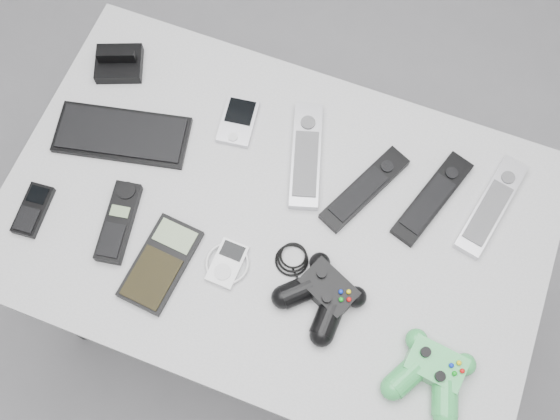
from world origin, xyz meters
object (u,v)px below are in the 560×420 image
(desk, at_px, (275,228))
(mobile_phone, at_px, (33,210))
(cordless_handset, at_px, (119,222))
(mp3_player, at_px, (227,263))
(pda, at_px, (238,122))
(calculator, at_px, (161,264))
(controller_black, at_px, (323,294))
(pda_keyboard, at_px, (122,134))
(remote_silver_a, at_px, (306,155))
(controller_green, at_px, (432,372))
(remote_black_b, at_px, (432,198))
(remote_silver_b, at_px, (492,206))
(remote_black_a, at_px, (365,189))

(desk, relative_size, mobile_phone, 9.97)
(cordless_handset, relative_size, mp3_player, 1.81)
(pda, bearing_deg, cordless_handset, -122.65)
(mobile_phone, height_order, calculator, same)
(controller_black, bearing_deg, mp3_player, -154.59)
(pda_keyboard, distance_m, pda, 0.24)
(pda_keyboard, xyz_separation_m, calculator, (0.19, -0.22, 0.00))
(remote_silver_a, xyz_separation_m, controller_green, (0.36, -0.33, 0.01))
(remote_silver_a, bearing_deg, mobile_phone, -163.93)
(remote_black_b, bearing_deg, controller_green, -56.32)
(remote_silver_a, xyz_separation_m, mp3_player, (-0.06, -0.27, -0.00))
(remote_silver_b, relative_size, controller_black, 0.93)
(remote_black_b, height_order, mobile_phone, remote_black_b)
(remote_silver_b, distance_m, calculator, 0.66)
(cordless_handset, height_order, controller_black, controller_black)
(remote_black_a, xyz_separation_m, remote_silver_b, (0.24, 0.05, 0.00))
(remote_black_a, xyz_separation_m, controller_black, (-0.01, -0.23, 0.01))
(remote_silver_a, height_order, remote_black_a, remote_silver_a)
(desk, relative_size, controller_green, 6.97)
(cordless_handset, height_order, calculator, cordless_handset)
(remote_silver_a, xyz_separation_m, controller_black, (0.13, -0.26, 0.01))
(pda_keyboard, bearing_deg, pda, 15.61)
(calculator, bearing_deg, mobile_phone, -177.19)
(controller_green, bearing_deg, pda, 152.80)
(desk, distance_m, remote_silver_b, 0.43)
(remote_black_a, bearing_deg, pda, -165.02)
(controller_green, bearing_deg, mobile_phone, -174.77)
(pda, relative_size, remote_silver_a, 0.46)
(cordless_handset, relative_size, controller_black, 0.67)
(cordless_handset, bearing_deg, calculator, -32.72)
(remote_black_b, distance_m, calculator, 0.55)
(calculator, bearing_deg, controller_black, 14.19)
(remote_silver_b, xyz_separation_m, cordless_handset, (-0.67, -0.29, 0.00))
(remote_black_a, bearing_deg, mobile_phone, -130.52)
(desk, bearing_deg, calculator, -135.14)
(pda, distance_m, remote_silver_b, 0.54)
(remote_silver_a, distance_m, remote_black_a, 0.14)
(remote_black_b, bearing_deg, calculator, -126.78)
(mobile_phone, height_order, mp3_player, mobile_phone)
(remote_black_b, xyz_separation_m, mp3_player, (-0.33, -0.27, -0.00))
(pda, height_order, controller_black, controller_black)
(remote_silver_b, bearing_deg, controller_green, -81.67)
(cordless_handset, bearing_deg, controller_black, -9.35)
(remote_black_a, bearing_deg, controller_green, -28.58)
(calculator, height_order, controller_green, controller_green)
(cordless_handset, xyz_separation_m, controller_black, (0.42, 0.00, 0.01))
(calculator, relative_size, controller_green, 1.18)
(mp3_player, distance_m, controller_black, 0.19)
(remote_black_b, relative_size, mobile_phone, 2.02)
(remote_black_b, bearing_deg, remote_silver_a, -161.42)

